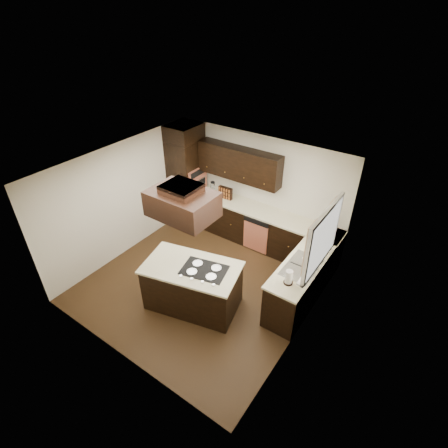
{
  "coord_description": "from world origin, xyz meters",
  "views": [
    {
      "loc": [
        3.36,
        -4.07,
        4.96
      ],
      "look_at": [
        0.1,
        0.6,
        1.15
      ],
      "focal_mm": 28.0,
      "sensor_mm": 36.0,
      "label": 1
    }
  ],
  "objects": [
    {
      "name": "soap_bottle",
      "position": [
        1.78,
        1.08,
        1.03
      ],
      "size": [
        0.12,
        0.12,
        0.21
      ],
      "primitive_type": "imported",
      "rotation": [
        0.0,
        0.0,
        -0.23
      ],
      "color": "white",
      "rests_on": "countertop_right"
    },
    {
      "name": "countertop_right",
      "position": [
        1.79,
        0.9,
        0.9
      ],
      "size": [
        0.63,
        2.4,
        0.04
      ],
      "primitive_type": "cube",
      "color": "beige",
      "rests_on": "base_cabinets_right"
    },
    {
      "name": "floor",
      "position": [
        0.0,
        0.0,
        -0.01
      ],
      "size": [
        4.2,
        4.2,
        0.02
      ],
      "primitive_type": "cube",
      "color": "#51351B",
      "rests_on": "ground"
    },
    {
      "name": "oven_column",
      "position": [
        -1.78,
        1.71,
        1.06
      ],
      "size": [
        0.65,
        0.75,
        2.12
      ],
      "primitive_type": "cube",
      "color": "black",
      "rests_on": "floor"
    },
    {
      "name": "island",
      "position": [
        0.21,
        -0.56,
        0.44
      ],
      "size": [
        1.81,
        1.27,
        0.88
      ],
      "primitive_type": "cube",
      "rotation": [
        0.0,
        0.0,
        0.24
      ],
      "color": "black",
      "rests_on": "floor"
    },
    {
      "name": "sink_rim",
      "position": [
        1.8,
        0.55,
        0.92
      ],
      "size": [
        0.52,
        0.84,
        0.01
      ],
      "primitive_type": "cube",
      "color": "silver",
      "rests_on": "countertop_right"
    },
    {
      "name": "paper_towel",
      "position": [
        1.79,
        0.04,
        1.05
      ],
      "size": [
        0.15,
        0.15,
        0.26
      ],
      "primitive_type": "cylinder",
      "rotation": [
        0.0,
        0.0,
        -0.23
      ],
      "color": "white",
      "rests_on": "countertop_right"
    },
    {
      "name": "window_frame",
      "position": [
        2.07,
        0.55,
        1.65
      ],
      "size": [
        0.06,
        1.32,
        1.12
      ],
      "primitive_type": "cube",
      "color": "white",
      "rests_on": "wall_right"
    },
    {
      "name": "upper_cabinets",
      "position": [
        -0.43,
        1.93,
        1.81
      ],
      "size": [
        2.0,
        0.34,
        0.72
      ],
      "primitive_type": "cube",
      "color": "black",
      "rests_on": "wall_back"
    },
    {
      "name": "island_top",
      "position": [
        0.21,
        -0.56,
        0.9
      ],
      "size": [
        1.88,
        1.34,
        0.04
      ],
      "primitive_type": "cube",
      "rotation": [
        0.0,
        0.0,
        0.24
      ],
      "color": "beige",
      "rests_on": "island"
    },
    {
      "name": "hood_duct",
      "position": [
        0.1,
        -0.55,
        2.44
      ],
      "size": [
        0.55,
        0.5,
        0.13
      ],
      "primitive_type": "cube",
      "color": "black",
      "rests_on": "ceiling"
    },
    {
      "name": "wall_left",
      "position": [
        -2.11,
        0.0,
        1.25
      ],
      "size": [
        0.02,
        4.2,
        2.5
      ],
      "primitive_type": "cube",
      "color": "silver",
      "rests_on": "ground"
    },
    {
      "name": "window_pane",
      "position": [
        2.1,
        0.55,
        1.65
      ],
      "size": [
        0.0,
        1.2,
        1.0
      ],
      "primitive_type": "cube",
      "color": "white",
      "rests_on": "wall_right"
    },
    {
      "name": "blender_pitcher",
      "position": [
        -0.98,
        1.7,
        1.15
      ],
      "size": [
        0.13,
        0.13,
        0.26
      ],
      "primitive_type": "cone",
      "color": "silver",
      "rests_on": "blender_base"
    },
    {
      "name": "wall_right",
      "position": [
        2.11,
        0.0,
        1.25
      ],
      "size": [
        0.02,
        4.2,
        2.5
      ],
      "primitive_type": "cube",
      "color": "silver",
      "rests_on": "ground"
    },
    {
      "name": "ceiling",
      "position": [
        0.0,
        0.0,
        2.51
      ],
      "size": [
        4.2,
        4.2,
        0.02
      ],
      "primitive_type": "cube",
      "color": "white",
      "rests_on": "ground"
    },
    {
      "name": "wall_front",
      "position": [
        0.0,
        -2.11,
        1.25
      ],
      "size": [
        4.2,
        0.02,
        2.5
      ],
      "primitive_type": "cube",
      "color": "silver",
      "rests_on": "ground"
    },
    {
      "name": "spice_rack",
      "position": [
        -0.69,
        1.79,
        1.06
      ],
      "size": [
        0.34,
        0.1,
        0.28
      ],
      "primitive_type": "cube",
      "rotation": [
        0.0,
        0.0,
        0.04
      ],
      "color": "black",
      "rests_on": "countertop_back"
    },
    {
      "name": "base_cabinets_right",
      "position": [
        1.8,
        0.9,
        0.44
      ],
      "size": [
        0.6,
        2.4,
        0.88
      ],
      "primitive_type": "cube",
      "color": "black",
      "rests_on": "floor"
    },
    {
      "name": "curtain_right",
      "position": [
        2.01,
        0.97,
        1.7
      ],
      "size": [
        0.02,
        0.34,
        0.9
      ],
      "primitive_type": "cube",
      "color": "beige",
      "rests_on": "wall_right"
    },
    {
      "name": "countertop_back",
      "position": [
        0.03,
        1.79,
        0.9
      ],
      "size": [
        2.93,
        0.63,
        0.04
      ],
      "primitive_type": "cube",
      "color": "beige",
      "rests_on": "base_cabinets_back"
    },
    {
      "name": "dishwasher_front",
      "position": [
        0.33,
        1.5,
        0.4
      ],
      "size": [
        0.6,
        0.05,
        0.72
      ],
      "primitive_type": "cube",
      "color": "#D36E50",
      "rests_on": "floor"
    },
    {
      "name": "range_hood",
      "position": [
        0.1,
        -0.55,
        2.16
      ],
      "size": [
        1.05,
        0.72,
        0.42
      ],
      "primitive_type": "cube",
      "color": "black",
      "rests_on": "ceiling"
    },
    {
      "name": "cooktop",
      "position": [
        0.45,
        -0.5,
        0.93
      ],
      "size": [
        0.88,
        0.69,
        0.01
      ],
      "primitive_type": "cube",
      "rotation": [
        0.0,
        0.0,
        0.24
      ],
      "color": "black",
      "rests_on": "island_top"
    },
    {
      "name": "wall_back",
      "position": [
        0.0,
        2.11,
        1.25
      ],
      "size": [
        4.2,
        0.02,
        2.5
      ],
      "primitive_type": "cube",
      "color": "silver",
      "rests_on": "ground"
    },
    {
      "name": "wall_oven_face",
      "position": [
        -1.43,
        1.71,
        1.12
      ],
      "size": [
        0.05,
        0.62,
        0.78
      ],
      "primitive_type": "cube",
      "color": "#D36E50",
      "rests_on": "oven_column"
    },
    {
      "name": "base_cabinets_back",
      "position": [
        0.03,
        1.8,
        0.44
      ],
      "size": [
        2.93,
        0.6,
        0.88
      ],
      "primitive_type": "cube",
      "color": "black",
      "rests_on": "floor"
    },
    {
      "name": "blender_base",
      "position": [
        -0.98,
        1.7,
        0.97
      ],
      "size": [
        0.15,
        0.15,
        0.1
      ],
      "primitive_type": "cylinder",
      "color": "silver",
      "rests_on": "countertop_back"
    },
    {
      "name": "curtain_left",
      "position": [
        2.01,
        0.13,
        1.7
      ],
      "size": [
        0.02,
        0.34,
        0.9
      ],
      "primitive_type": "cube",
      "color": "beige",
      "rests_on": "wall_right"
    },
    {
      "name": "mixing_bowl",
      "position": [
        -1.25,
        1.71,
        0.95
      ],
      "size": [
        0.25,
        0.25,
        0.06
      ],
      "primitive_type": "imported",
      "rotation": [
        0.0,
        0.0,
        -0.12
      ],
      "color": "white",
      "rests_on": "countertop_back"
    }
  ]
}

